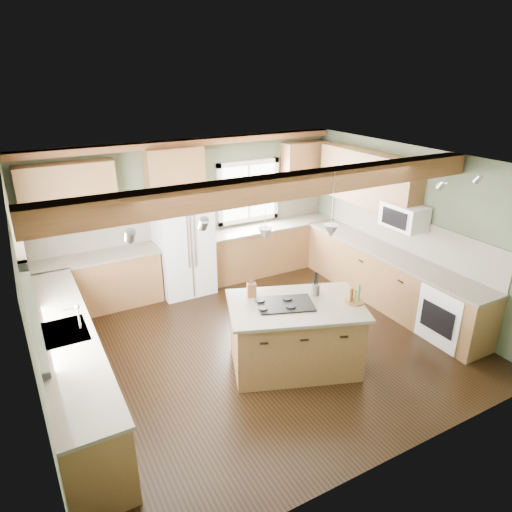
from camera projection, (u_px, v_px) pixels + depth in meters
floor at (258, 343)px, 6.61m from camera, size 5.60×5.60×0.00m
ceiling at (258, 164)px, 5.61m from camera, size 5.60×5.60×0.00m
wall_back at (190, 213)px, 8.14m from camera, size 5.60×0.00×5.60m
wall_left at (29, 310)px, 4.87m from camera, size 0.00×5.00×5.00m
wall_right at (410, 228)px, 7.35m from camera, size 0.00×5.00×5.00m
ceiling_beam at (287, 186)px, 5.12m from camera, size 5.55×0.26×0.26m
soffit_trim at (189, 143)px, 7.58m from camera, size 5.55×0.20×0.10m
backsplash_back at (191, 218)px, 8.16m from camera, size 5.58×0.03×0.58m
backsplash_right at (406, 233)px, 7.42m from camera, size 0.03×3.70×0.58m
base_cab_back_left at (97, 284)px, 7.43m from camera, size 2.02×0.60×0.88m
counter_back_left at (93, 258)px, 7.25m from camera, size 2.06×0.64×0.04m
base_cab_back_right at (270, 248)px, 8.88m from camera, size 2.62×0.60×0.88m
counter_back_right at (271, 226)px, 8.71m from camera, size 2.66×0.64×0.04m
base_cab_left at (71, 366)px, 5.37m from camera, size 0.60×3.70×0.88m
counter_left at (64, 333)px, 5.20m from camera, size 0.64×3.74×0.04m
base_cab_right at (388, 279)px, 7.59m from camera, size 0.60×3.70×0.88m
counter_right at (391, 254)px, 7.41m from camera, size 0.64×3.74×0.04m
upper_cab_back_left at (68, 193)px, 6.86m from camera, size 1.40×0.35×0.90m
upper_cab_over_fridge at (174, 169)px, 7.54m from camera, size 0.96×0.35×0.70m
upper_cab_right at (367, 179)px, 7.75m from camera, size 0.35×2.20×0.90m
upper_cab_back_corner at (304, 166)px, 8.77m from camera, size 0.90×0.35×0.90m
window_left at (26, 287)px, 4.82m from camera, size 0.04×1.60×1.05m
window_back at (248, 192)px, 8.53m from camera, size 1.10×0.04×1.00m
sink at (64, 333)px, 5.19m from camera, size 0.50×0.65×0.03m
faucet at (79, 318)px, 5.22m from camera, size 0.02×0.02×0.28m
dishwasher at (92, 440)px, 4.33m from camera, size 0.60×0.60×0.84m
oven at (452, 314)px, 6.53m from camera, size 0.60×0.72×0.84m
microwave at (404, 216)px, 7.12m from camera, size 0.40×0.70×0.38m
pendant_left at (265, 234)px, 5.37m from camera, size 0.18×0.18×0.16m
pendant_right at (331, 231)px, 5.48m from camera, size 0.18×0.18×0.16m
refrigerator at (183, 243)px, 7.85m from camera, size 0.90×0.74×1.80m
island at (295, 336)px, 5.97m from camera, size 1.84×1.48×0.88m
island_top at (296, 305)px, 5.80m from camera, size 1.98×1.61×0.04m
cooktop at (286, 304)px, 5.77m from camera, size 0.81×0.68×0.02m
knife_block at (252, 290)px, 5.94m from camera, size 0.14×0.12×0.19m
utensil_crock at (316, 289)px, 6.01m from camera, size 0.11×0.11×0.14m
bottle_tray at (355, 294)px, 5.80m from camera, size 0.34×0.34×0.23m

